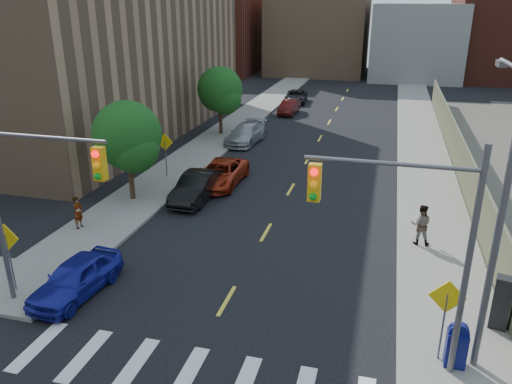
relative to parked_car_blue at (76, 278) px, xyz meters
The scene contains 26 objects.
sidewalk_nw 34.58m from the parked_car_blue, 93.73° to the left, with size 3.50×73.00×0.15m, color gray.
sidewalk_ne 36.96m from the parked_car_blue, 68.99° to the left, with size 3.50×73.00×0.15m, color gray.
fence_north 25.87m from the parked_car_blue, 54.28° to the left, with size 0.12×44.00×2.50m, color #5B5E41.
building_nw 29.23m from the parked_car_blue, 125.66° to the left, with size 22.00×30.00×16.00m, color #8C6B4C.
bg_bldg_west 65.34m from the parked_car_blue, 104.68° to the left, with size 14.00×18.00×12.00m, color #592319.
bg_bldg_midwest 65.36m from the parked_car_blue, 90.44° to the left, with size 14.00×16.00×15.00m, color #8C6B4C.
bg_bldg_center 64.57m from the parked_car_blue, 77.91° to the left, with size 12.00×16.00×10.00m, color gray.
signal_nw 3.99m from the parked_car_blue, 115.87° to the right, with size 4.59×0.30×7.00m.
signal_ne 12.15m from the parked_car_blue, ahead, with size 4.59×0.30×7.00m.
streetlight_ne 14.43m from the parked_car_blue, ahead, with size 0.25×3.70×9.00m.
warn_sign_nw 2.69m from the parked_car_blue, 167.74° to the right, with size 1.06×0.06×2.83m.
warn_sign_ne 12.78m from the parked_car_blue, ahead, with size 1.06×0.06×2.83m.
warn_sign_midwest 13.27m from the parked_car_blue, 100.03° to the left, with size 1.06×0.06×2.83m.
tree_west_near 9.79m from the parked_car_blue, 105.47° to the left, with size 3.66×3.64×5.52m.
tree_west_far 24.33m from the parked_car_blue, 95.95° to the left, with size 3.66×3.64×5.52m.
parked_car_blue is the anchor object (origin of this frame).
parked_car_black 10.08m from the parked_car_blue, 85.22° to the left, with size 1.60×4.58×1.51m, color black.
parked_car_red 12.81m from the parked_car_blue, 84.18° to the left, with size 2.33×5.05×1.40m, color #A22710.
parked_car_silver 22.13m from the parked_car_blue, 89.61° to the left, with size 2.05×5.04×1.46m, color #95989C.
parked_car_white 23.80m from the parked_car_blue, 90.00° to the left, with size 1.62×4.04×1.38m, color silver.
parked_car_maroon 33.49m from the parked_car_blue, 87.82° to the left, with size 1.41×4.05×1.34m, color #410E0D.
parked_car_grey 39.41m from the parked_car_blue, 88.84° to the left, with size 2.21×4.80×1.33m, color black.
mailbox 13.15m from the parked_car_blue, ahead, with size 0.60×0.46×1.44m.
payphone 14.80m from the parked_car_blue, ahead, with size 0.55×0.45×1.85m, color black.
pedestrian_west 5.84m from the parked_car_blue, 122.45° to the left, with size 0.57×0.37×1.56m, color gray.
pedestrian_east 14.41m from the parked_car_blue, 30.49° to the left, with size 0.90×0.70×1.85m, color gray.
Camera 1 is at (5.06, -6.79, 10.21)m, focal length 35.00 mm.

